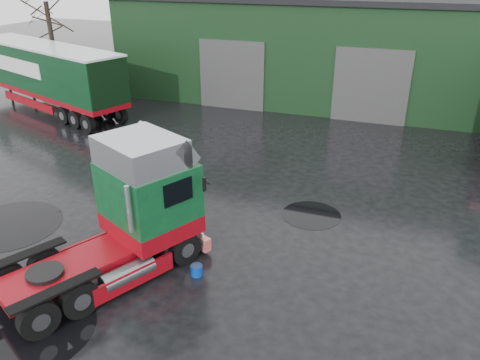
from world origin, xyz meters
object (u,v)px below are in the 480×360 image
(wash_bucket, at_px, (197,270))
(tree_left, at_px, (51,31))
(trailer_left, at_px, (48,78))
(warehouse, at_px, (382,47))
(tree_back_a, at_px, (298,4))
(hero_tractor, at_px, (94,219))

(wash_bucket, relative_size, tree_left, 0.04)
(trailer_left, relative_size, tree_left, 1.46)
(tree_left, bearing_deg, warehouse, 22.83)
(trailer_left, distance_m, wash_bucket, 19.22)
(trailer_left, bearing_deg, tree_left, 46.76)
(tree_left, distance_m, tree_back_a, 21.10)
(warehouse, bearing_deg, hero_tractor, -103.43)
(trailer_left, height_order, wash_bucket, trailer_left)
(tree_left, bearing_deg, hero_tractor, -48.00)
(warehouse, distance_m, tree_back_a, 12.90)
(warehouse, distance_m, tree_left, 20.64)
(warehouse, height_order, wash_bucket, warehouse)
(tree_left, xyz_separation_m, tree_back_a, (11.00, 18.00, 0.50))
(trailer_left, relative_size, tree_back_a, 1.30)
(hero_tractor, distance_m, tree_back_a, 33.22)
(warehouse, xyz_separation_m, tree_back_a, (-8.00, 10.00, 1.59))
(warehouse, distance_m, hero_tractor, 23.68)
(wash_bucket, xyz_separation_m, tree_left, (-15.95, 13.96, 4.09))
(wash_bucket, bearing_deg, trailer_left, 141.34)
(hero_tractor, bearing_deg, trailer_left, 160.38)
(warehouse, relative_size, wash_bucket, 94.62)
(trailer_left, distance_m, tree_back_a, 22.54)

